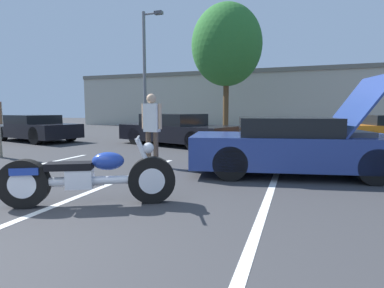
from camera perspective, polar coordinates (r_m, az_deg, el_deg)
parking_stripe_middle at (r=5.66m, az=-16.34°, el=-7.71°), size 0.12×5.90×0.01m
parking_stripe_back at (r=4.65m, az=14.00°, el=-10.76°), size 0.12×5.90×0.01m
far_building at (r=24.95m, az=13.77°, el=8.58°), size 32.00×4.20×4.40m
light_pole at (r=17.18m, az=-8.77°, el=14.24°), size 1.21×0.28×6.64m
tree_background at (r=17.92m, az=6.61°, el=18.14°), size 3.98×3.98×7.29m
motorcycle at (r=4.57m, az=-19.03°, el=-6.05°), size 2.26×1.27×0.98m
show_car_hood_open at (r=6.70m, az=18.81°, el=-0.35°), size 4.50×2.57×2.06m
parked_car_mid_left_row at (r=11.71m, az=-2.97°, el=2.67°), size 5.06×3.29×1.21m
parked_car_left_row at (r=14.86m, az=-27.71°, el=2.68°), size 4.60×2.70×1.14m
spectator_by_show_car at (r=7.22m, az=-7.67°, el=3.88°), size 0.52×0.23×1.75m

